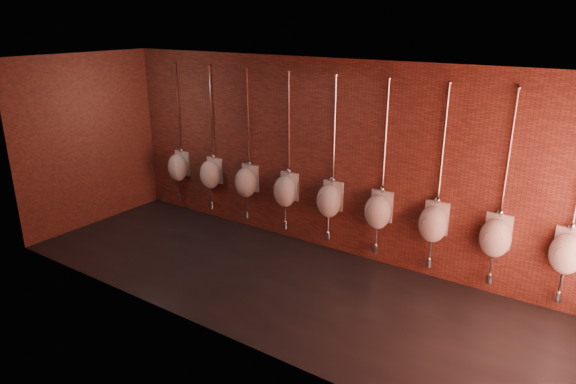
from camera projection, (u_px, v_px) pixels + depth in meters
name	position (u px, v px, depth m)	size (l,w,h in m)	color
ground	(274.00, 281.00, 7.79)	(8.50, 8.50, 0.00)	black
room_shell	(273.00, 152.00, 7.14)	(8.54, 3.04, 3.22)	black
urinal_0	(178.00, 167.00, 10.33)	(0.43, 0.38, 2.72)	white
urinal_1	(210.00, 174.00, 9.86)	(0.43, 0.38, 2.72)	white
urinal_2	(246.00, 182.00, 9.39)	(0.43, 0.38, 2.72)	white
urinal_3	(285.00, 190.00, 8.92)	(0.43, 0.38, 2.72)	white
urinal_4	(329.00, 200.00, 8.45)	(0.43, 0.38, 2.72)	white
urinal_5	(378.00, 211.00, 7.98)	(0.43, 0.38, 2.72)	white
urinal_6	(433.00, 223.00, 7.51)	(0.43, 0.38, 2.72)	white
urinal_7	(495.00, 237.00, 7.04)	(0.43, 0.38, 2.72)	white
urinal_8	(567.00, 253.00, 6.57)	(0.43, 0.38, 2.72)	white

